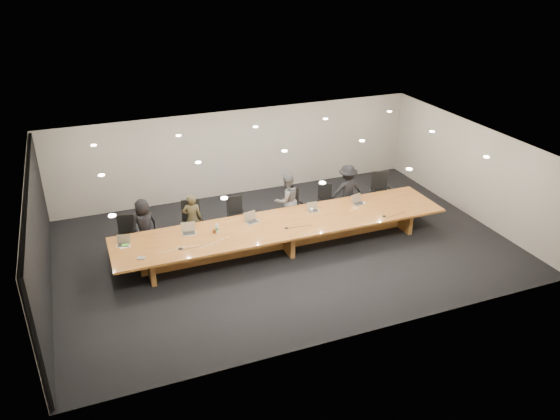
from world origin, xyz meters
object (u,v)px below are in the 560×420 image
at_px(person_d, 347,190).
at_px(laptop_d, 314,207).
at_px(av_box, 141,258).
at_px(mic_left, 181,248).
at_px(chair_mid_left, 237,215).
at_px(person_b, 192,219).
at_px(laptop_b, 189,229).
at_px(mic_center, 286,228).
at_px(chair_right, 326,201).
at_px(chair_far_right, 381,191).
at_px(person_c, 287,200).
at_px(conference_table, 284,231).
at_px(chair_mid_right, 295,207).
at_px(amber_mug, 214,231).
at_px(paper_cup_far, 364,203).
at_px(chair_far_left, 126,235).
at_px(laptop_a, 123,241).
at_px(laptop_c, 252,218).
at_px(mic_right, 384,216).
at_px(chair_left, 192,222).
at_px(laptop_e, 359,200).
at_px(water_bottle, 217,229).
at_px(paper_cup_near, 312,210).
at_px(person_a, 144,226).

relative_size(person_d, laptop_d, 5.17).
distance_m(av_box, mic_left, 0.97).
relative_size(chair_mid_left, person_b, 0.73).
relative_size(laptop_b, mic_center, 3.34).
distance_m(chair_right, laptop_b, 4.51).
bearing_deg(chair_far_right, mic_center, -147.87).
height_order(person_c, mic_left, person_c).
xyz_separation_m(conference_table, chair_far_right, (3.71, 1.19, 0.08)).
xyz_separation_m(chair_mid_right, amber_mug, (-2.71, -1.05, 0.25)).
height_order(person_c, av_box, person_c).
relative_size(person_d, mic_center, 14.58).
xyz_separation_m(chair_mid_right, av_box, (-4.65, -1.67, 0.22)).
xyz_separation_m(person_d, paper_cup_far, (0.01, -1.01, -0.00)).
relative_size(chair_mid_left, chair_right, 1.06).
bearing_deg(chair_far_left, laptop_a, -86.34).
bearing_deg(chair_mid_right, laptop_c, -159.41).
relative_size(chair_far_left, chair_mid_left, 0.98).
distance_m(amber_mug, mic_right, 4.63).
xyz_separation_m(conference_table, mic_center, (-0.06, -0.30, 0.24)).
distance_m(laptop_d, av_box, 4.92).
bearing_deg(chair_far_left, mic_left, -42.97).
height_order(chair_mid_right, laptop_c, chair_mid_right).
xyz_separation_m(chair_left, laptop_a, (-1.93, -0.96, 0.28)).
distance_m(chair_right, person_b, 4.10).
bearing_deg(laptop_a, mic_right, 7.93).
xyz_separation_m(person_d, laptop_e, (-0.12, -0.94, 0.10)).
xyz_separation_m(mic_center, mic_right, (2.74, -0.33, -0.00)).
bearing_deg(person_b, water_bottle, 125.54).
relative_size(person_d, laptop_b, 4.36).
xyz_separation_m(amber_mug, paper_cup_near, (2.84, 0.22, 0.00)).
distance_m(chair_far_right, mic_left, 6.75).
bearing_deg(person_a, chair_right, 164.06).
xyz_separation_m(person_d, mic_left, (-5.40, -1.62, -0.02)).
relative_size(chair_mid_left, amber_mug, 11.08).
bearing_deg(av_box, laptop_d, 29.25).
xyz_separation_m(chair_far_right, person_d, (-1.17, 0.06, 0.19)).
xyz_separation_m(laptop_a, water_bottle, (2.32, -0.21, 0.00)).
xyz_separation_m(chair_left, chair_mid_left, (1.30, 0.08, -0.06)).
distance_m(chair_mid_left, laptop_c, 1.08).
xyz_separation_m(person_a, laptop_b, (0.99, -0.92, 0.15)).
bearing_deg(chair_left, chair_mid_right, 7.14).
relative_size(chair_right, laptop_a, 3.16).
bearing_deg(laptop_d, chair_mid_right, 104.66).
bearing_deg(water_bottle, person_b, 110.19).
relative_size(chair_far_left, amber_mug, 10.90).
bearing_deg(chair_left, laptop_a, -145.05).
distance_m(laptop_e, mic_left, 5.33).
bearing_deg(laptop_c, laptop_d, -12.94).
bearing_deg(person_a, chair_left, 164.79).
bearing_deg(chair_mid_right, chair_left, 171.13).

